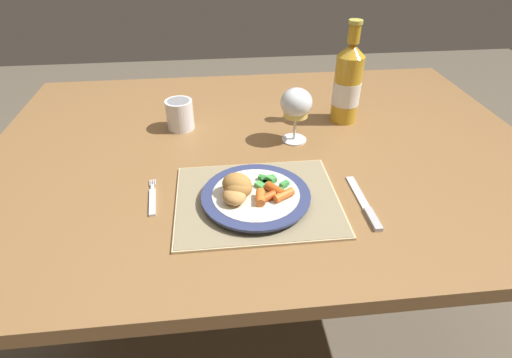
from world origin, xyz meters
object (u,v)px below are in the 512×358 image
(wine_glass, at_px, (296,105))
(fork, at_px, (153,199))
(bottle, at_px, (347,84))
(table_knife, at_px, (366,206))
(drinking_cup, at_px, (180,114))
(dinner_plate, at_px, (256,197))
(dining_table, at_px, (264,167))

(wine_glass, bearing_deg, fork, -147.19)
(wine_glass, distance_m, bottle, 0.20)
(table_knife, xyz_separation_m, wine_glass, (-0.10, 0.31, 0.10))
(fork, relative_size, drinking_cup, 1.56)
(table_knife, bearing_deg, wine_glass, 107.79)
(dinner_plate, height_order, drinking_cup, drinking_cup)
(dinner_plate, relative_size, fork, 1.79)
(table_knife, distance_m, wine_glass, 0.34)
(bottle, relative_size, drinking_cup, 3.39)
(bottle, bearing_deg, table_knife, -99.56)
(dinner_plate, relative_size, table_knife, 1.24)
(table_knife, distance_m, drinking_cup, 0.60)
(dining_table, distance_m, bottle, 0.34)
(table_knife, bearing_deg, bottle, 80.44)
(fork, bearing_deg, table_knife, -9.31)
(dining_table, relative_size, drinking_cup, 17.31)
(dining_table, distance_m, drinking_cup, 0.29)
(dining_table, distance_m, dinner_plate, 0.27)
(fork, xyz_separation_m, table_knife, (0.47, -0.08, 0.00))
(table_knife, bearing_deg, dinner_plate, 169.69)
(dinner_plate, xyz_separation_m, table_knife, (0.24, -0.04, -0.01))
(dining_table, xyz_separation_m, dinner_plate, (-0.05, -0.25, 0.09))
(wine_glass, height_order, bottle, bottle)
(fork, height_order, table_knife, table_knife)
(dinner_plate, height_order, wine_glass, wine_glass)
(table_knife, bearing_deg, drinking_cup, 134.84)
(table_knife, relative_size, drinking_cup, 2.25)
(dinner_plate, bearing_deg, fork, 171.73)
(fork, bearing_deg, dinner_plate, -8.27)
(dining_table, xyz_separation_m, drinking_cup, (-0.23, 0.13, 0.12))
(dinner_plate, distance_m, table_knife, 0.24)
(dinner_plate, distance_m, bottle, 0.50)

